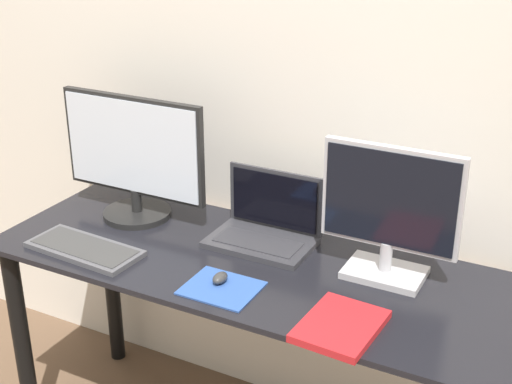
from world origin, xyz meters
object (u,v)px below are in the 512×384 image
keyboard (85,249)px  book (340,326)px  laptop (266,225)px  mouse (220,278)px  monitor_right (390,212)px  monitor_left (134,158)px

keyboard → book: (0.85, -0.03, 0.00)m
laptop → mouse: laptop is taller
monitor_right → keyboard: 0.93m
monitor_right → laptop: bearing=174.3°
laptop → keyboard: (-0.46, -0.33, -0.05)m
monitor_right → keyboard: monitor_right is taller
laptop → monitor_right: bearing=-5.7°
laptop → keyboard: bearing=-144.7°
monitor_right → mouse: (-0.40, -0.26, -0.18)m
monitor_left → book: (0.86, -0.32, -0.20)m
monitor_left → laptop: monitor_left is taller
keyboard → monitor_right: bearing=18.3°
monitor_right → laptop: size_ratio=1.22×
monitor_left → mouse: (0.48, -0.26, -0.19)m
mouse → book: (0.38, -0.05, -0.01)m
mouse → book: bearing=-7.9°
monitor_left → book: 0.94m
monitor_right → mouse: 0.51m
mouse → book: size_ratio=0.23×
monitor_left → laptop: bearing=4.9°
monitor_left → mouse: monitor_left is taller
monitor_left → monitor_right: bearing=0.0°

